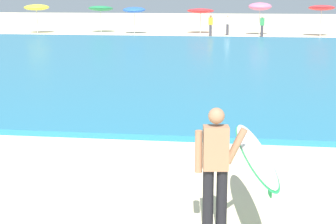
# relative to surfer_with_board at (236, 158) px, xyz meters

# --- Properties ---
(sea) EXTENTS (120.00, 28.00, 0.14)m
(sea) POSITION_rel_surfer_with_board_xyz_m (-3.29, 18.43, -0.97)
(sea) COLOR teal
(sea) RESTS_ON ground
(surfer_with_board) EXTENTS (1.17, 3.03, 1.73)m
(surfer_with_board) POSITION_rel_surfer_with_board_xyz_m (0.00, 0.00, 0.00)
(surfer_with_board) COLOR black
(surfer_with_board) RESTS_ON ground
(beach_umbrella_0) EXTENTS (1.99, 2.00, 2.32)m
(beach_umbrella_0) POSITION_rel_surfer_with_board_xyz_m (-16.53, 35.41, 1.01)
(beach_umbrella_0) COLOR beige
(beach_umbrella_0) RESTS_ON ground
(beach_umbrella_1) EXTENTS (2.01, 2.04, 2.23)m
(beach_umbrella_1) POSITION_rel_surfer_with_board_xyz_m (-11.71, 37.10, 0.90)
(beach_umbrella_1) COLOR beige
(beach_umbrella_1) RESTS_ON ground
(beach_umbrella_2) EXTENTS (1.78, 1.80, 2.14)m
(beach_umbrella_2) POSITION_rel_surfer_with_board_xyz_m (-8.68, 35.91, 0.83)
(beach_umbrella_2) COLOR beige
(beach_umbrella_2) RESTS_ON ground
(beach_umbrella_3) EXTENTS (2.14, 2.16, 2.02)m
(beach_umbrella_3) POSITION_rel_surfer_with_board_xyz_m (-3.54, 37.11, 0.74)
(beach_umbrella_3) COLOR beige
(beach_umbrella_3) RESTS_ON ground
(beach_umbrella_4) EXTENTS (1.77, 1.79, 2.50)m
(beach_umbrella_4) POSITION_rel_surfer_with_board_xyz_m (1.11, 36.02, 1.12)
(beach_umbrella_4) COLOR beige
(beach_umbrella_4) RESTS_ON ground
(beach_umbrella_5) EXTENTS (1.93, 1.96, 2.38)m
(beach_umbrella_5) POSITION_rel_surfer_with_board_xyz_m (5.62, 35.35, 1.06)
(beach_umbrella_5) COLOR beige
(beach_umbrella_5) RESTS_ON ground
(beachgoer_near_row_left) EXTENTS (0.32, 0.20, 1.58)m
(beachgoer_near_row_left) POSITION_rel_surfer_with_board_xyz_m (-2.55, 34.48, -0.20)
(beachgoer_near_row_left) COLOR #383842
(beachgoer_near_row_left) RESTS_ON ground
(beachgoer_near_row_mid) EXTENTS (0.32, 0.20, 1.58)m
(beachgoer_near_row_mid) POSITION_rel_surfer_with_board_xyz_m (-1.31, 35.43, -0.20)
(beachgoer_near_row_mid) COLOR #383842
(beachgoer_near_row_mid) RESTS_ON ground
(beachgoer_near_row_right) EXTENTS (0.32, 0.20, 1.58)m
(beachgoer_near_row_right) POSITION_rel_surfer_with_board_xyz_m (1.27, 34.10, -0.20)
(beachgoer_near_row_right) COLOR #383842
(beachgoer_near_row_right) RESTS_ON ground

